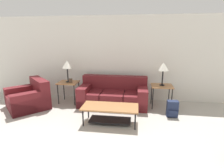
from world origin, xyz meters
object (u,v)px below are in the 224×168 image
at_px(side_table_right, 162,88).
at_px(backpack, 172,109).
at_px(armchair, 29,98).
at_px(side_table_left, 68,84).
at_px(coffee_table, 110,111).
at_px(table_lamp_left, 67,65).
at_px(table_lamp_right, 163,67).
at_px(couch, 113,95).

bearing_deg(side_table_right, backpack, -71.48).
distance_m(armchair, side_table_left, 1.16).
bearing_deg(coffee_table, side_table_left, 140.84).
relative_size(armchair, table_lamp_left, 2.26).
bearing_deg(table_lamp_right, table_lamp_left, 180.00).
relative_size(table_lamp_right, backpack, 1.55).
bearing_deg(backpack, table_lamp_right, 108.52).
bearing_deg(side_table_left, coffee_table, -39.16).
relative_size(armchair, table_lamp_right, 2.26).
distance_m(side_table_left, backpack, 3.06).
height_order(side_table_left, table_lamp_right, table_lamp_right).
xyz_separation_m(table_lamp_left, table_lamp_right, (2.76, 0.00, 0.00)).
xyz_separation_m(armchair, table_lamp_left, (0.97, 0.56, 0.88)).
relative_size(table_lamp_left, backpack, 1.55).
xyz_separation_m(couch, coffee_table, (0.08, -1.19, 0.02)).
xyz_separation_m(armchair, backpack, (3.94, -0.05, -0.08)).
height_order(table_lamp_right, backpack, table_lamp_right).
relative_size(couch, table_lamp_right, 3.07).
height_order(coffee_table, side_table_left, side_table_left).
height_order(armchair, side_table_left, armchair).
height_order(armchair, side_table_right, armchair).
bearing_deg(armchair, backpack, -0.80).
relative_size(couch, side_table_right, 3.07).
xyz_separation_m(armchair, side_table_left, (0.97, 0.56, 0.30)).
bearing_deg(coffee_table, armchair, 165.45).
bearing_deg(table_lamp_left, table_lamp_right, 0.00).
xyz_separation_m(couch, backpack, (1.59, -0.62, -0.09)).
distance_m(side_table_left, table_lamp_left, 0.58).
relative_size(side_table_left, table_lamp_left, 1.00).
relative_size(side_table_left, side_table_right, 1.00).
relative_size(coffee_table, table_lamp_right, 2.00).
bearing_deg(table_lamp_left, side_table_right, 0.00).
relative_size(armchair, side_table_right, 2.26).
bearing_deg(side_table_right, table_lamp_right, 0.00).
bearing_deg(side_table_right, armchair, -171.46).
xyz_separation_m(coffee_table, table_lamp_left, (-1.46, 1.19, 0.85)).
xyz_separation_m(side_table_right, table_lamp_left, (-2.76, 0.00, 0.58)).
bearing_deg(table_lamp_right, coffee_table, -137.51).
distance_m(armchair, table_lamp_left, 1.42).
distance_m(coffee_table, side_table_right, 1.78).
xyz_separation_m(coffee_table, table_lamp_right, (1.30, 1.19, 0.85)).
height_order(side_table_left, table_lamp_left, table_lamp_left).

